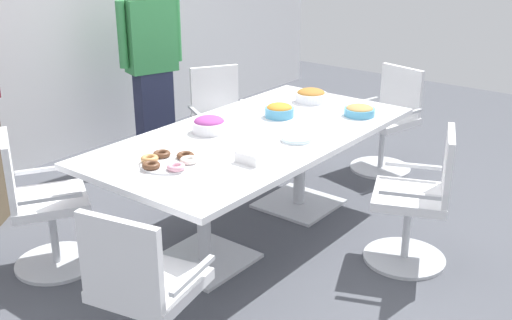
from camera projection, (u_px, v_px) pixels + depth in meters
name	position (u px, v px, depth m)	size (l,w,h in m)	color
ground_plane	(256.00, 231.00, 4.57)	(10.00, 10.00, 0.01)	#4C4F56
back_wall	(39.00, 7.00, 5.44)	(8.00, 0.10, 2.80)	white
conference_table	(256.00, 150.00, 4.35)	(2.40, 1.20, 0.75)	white
office_chair_0	(42.00, 210.00, 3.96)	(0.74, 0.74, 0.91)	silver
office_chair_1	(145.00, 300.00, 3.03)	(0.64, 0.64, 0.91)	silver
office_chair_2	(418.00, 205.00, 4.02)	(0.71, 0.71, 0.91)	silver
office_chair_3	(387.00, 125.00, 5.57)	(0.65, 0.65, 0.91)	silver
office_chair_4	(221.00, 126.00, 5.55)	(0.74, 0.74, 0.91)	silver
person_standing_1	(152.00, 63.00, 5.70)	(0.60, 0.35, 1.72)	#232842
snack_bowl_cookies	(360.00, 110.00, 4.66)	(0.23, 0.23, 0.08)	#4C9EC6
snack_bowl_chips_orange	(279.00, 110.00, 4.63)	(0.21, 0.21, 0.10)	#4C9EC6
snack_bowl_pretzels	(311.00, 95.00, 5.01)	(0.25, 0.25, 0.11)	white
snack_bowl_candy_mix	(209.00, 125.00, 4.29)	(0.24, 0.24, 0.11)	white
donut_platter	(169.00, 161.00, 3.74)	(0.35, 0.34, 0.04)	white
plate_stack	(297.00, 139.00, 4.14)	(0.20, 0.20, 0.03)	white
napkin_pile	(254.00, 156.00, 3.79)	(0.17, 0.17, 0.07)	white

